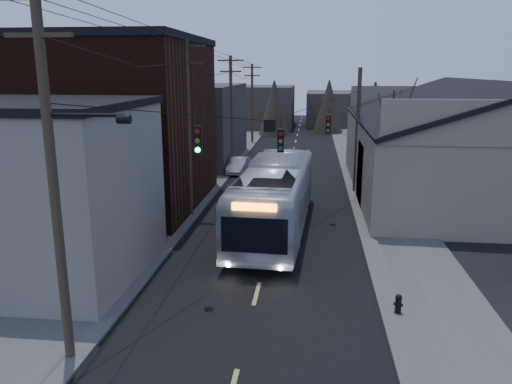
% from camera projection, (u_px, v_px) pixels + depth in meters
% --- Properties ---
extents(road_surface, '(9.00, 110.00, 0.02)m').
position_uv_depth(road_surface, '(287.00, 176.00, 40.31)').
color(road_surface, black).
rests_on(road_surface, ground).
extents(sidewalk_left, '(4.00, 110.00, 0.12)m').
position_uv_depth(sidewalk_left, '(208.00, 173.00, 41.01)').
color(sidewalk_left, '#474744').
rests_on(sidewalk_left, ground).
extents(sidewalk_right, '(4.00, 110.00, 0.12)m').
position_uv_depth(sidewalk_right, '(369.00, 177.00, 39.59)').
color(sidewalk_right, '#474744').
rests_on(sidewalk_right, ground).
extents(building_clapboard, '(8.00, 8.00, 7.00)m').
position_uv_depth(building_clapboard, '(39.00, 193.00, 20.19)').
color(building_clapboard, gray).
rests_on(building_clapboard, ground).
extents(building_brick, '(10.00, 12.00, 10.00)m').
position_uv_depth(building_brick, '(117.00, 126.00, 30.56)').
color(building_brick, black).
rests_on(building_brick, ground).
extents(building_left_far, '(9.00, 14.00, 7.00)m').
position_uv_depth(building_left_far, '(189.00, 123.00, 46.30)').
color(building_left_far, '#36302B').
rests_on(building_left_far, ground).
extents(warehouse, '(16.16, 20.60, 7.73)m').
position_uv_depth(warehouse, '(477.00, 156.00, 33.42)').
color(warehouse, '#7B7259').
rests_on(warehouse, ground).
extents(building_far_left, '(10.00, 12.00, 6.00)m').
position_uv_depth(building_far_left, '(259.00, 107.00, 74.02)').
color(building_far_left, '#36302B').
rests_on(building_far_left, ground).
extents(building_far_right, '(12.00, 14.00, 5.00)m').
position_uv_depth(building_far_right, '(346.00, 108.00, 77.54)').
color(building_far_right, '#36302B').
rests_on(building_far_right, ground).
extents(bare_tree, '(0.40, 0.40, 7.20)m').
position_uv_depth(bare_tree, '(390.00, 153.00, 29.09)').
color(bare_tree, black).
rests_on(bare_tree, ground).
extents(utility_lines, '(11.24, 45.28, 10.50)m').
position_uv_depth(utility_lines, '(238.00, 121.00, 33.81)').
color(utility_lines, '#382B1E').
rests_on(utility_lines, ground).
extents(bus, '(3.79, 13.47, 3.71)m').
position_uv_depth(bus, '(275.00, 197.00, 26.19)').
color(bus, silver).
rests_on(bus, ground).
extents(parked_car, '(1.61, 4.00, 1.29)m').
position_uv_depth(parked_car, '(238.00, 165.00, 41.19)').
color(parked_car, '#97999E').
rests_on(parked_car, ground).
extents(fire_hydrant, '(0.34, 0.24, 0.69)m').
position_uv_depth(fire_hydrant, '(398.00, 303.00, 17.26)').
color(fire_hydrant, black).
rests_on(fire_hydrant, sidewalk_right).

